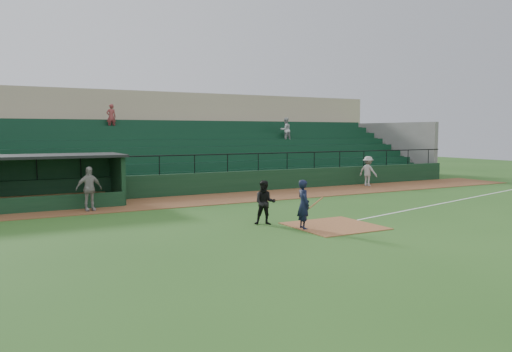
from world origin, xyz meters
TOP-DOWN VIEW (x-y plane):
  - ground at (0.00, 0.00)m, footprint 90.00×90.00m
  - warning_track at (0.00, 8.00)m, footprint 40.00×4.00m
  - home_plate_dirt at (0.00, -1.00)m, footprint 3.00×3.00m
  - foul_line at (8.00, 1.20)m, footprint 17.49×4.44m
  - stadium_structure at (0.00, 16.46)m, footprint 38.00×13.08m
  - dugout at (-9.75, 9.56)m, footprint 8.90×3.20m
  - batter_at_plate at (-1.30, -0.90)m, footprint 1.06×0.72m
  - umpire at (-2.07, 0.52)m, footprint 1.01×0.94m
  - runner at (10.31, 8.97)m, footprint 1.05×1.38m
  - dugout_player_a at (-7.23, 6.97)m, footprint 1.19×0.64m

SIDE VIEW (x-z plane):
  - ground at x=0.00m, z-range 0.00..0.00m
  - foul_line at x=8.00m, z-range 0.00..0.01m
  - warning_track at x=0.00m, z-range 0.00..0.03m
  - home_plate_dirt at x=0.00m, z-range 0.00..0.03m
  - umpire at x=-2.07m, z-range 0.00..1.66m
  - batter_at_plate at x=-1.30m, z-range 0.00..1.78m
  - runner at x=10.31m, z-range 0.03..1.92m
  - dugout_player_a at x=-7.23m, z-range 0.03..1.96m
  - dugout at x=-9.75m, z-range 0.12..2.54m
  - stadium_structure at x=0.00m, z-range -0.90..5.50m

